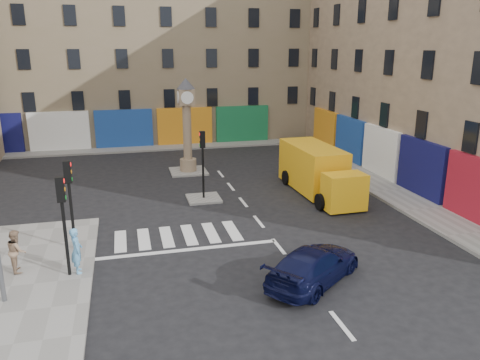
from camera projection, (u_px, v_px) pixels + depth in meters
name	position (u px, v px, depth m)	size (l,w,h in m)	color
ground	(287.00, 256.00, 18.86)	(120.00, 120.00, 0.00)	black
sidewalk_right	(362.00, 176.00, 30.19)	(2.60, 30.00, 0.15)	gray
sidewalk_far	(150.00, 148.00, 38.59)	(32.00, 2.40, 0.15)	gray
island_near	(204.00, 198.00, 25.83)	(1.80, 1.80, 0.12)	gray
island_far	(188.00, 171.00, 31.42)	(2.40, 2.40, 0.12)	gray
building_right	(462.00, 49.00, 29.48)	(10.00, 30.00, 16.00)	#9E8567
building_far	(141.00, 42.00, 41.67)	(32.00, 10.00, 17.00)	#806E55
traffic_light_left_near	(63.00, 211.00, 16.38)	(0.28, 0.22, 3.70)	black
traffic_light_left_far	(69.00, 191.00, 18.61)	(0.28, 0.22, 3.70)	black
traffic_light_island	(203.00, 154.00, 25.13)	(0.28, 0.22, 3.70)	black
clock_pillar	(187.00, 120.00, 30.45)	(1.20, 1.20, 6.10)	#9E8567
navy_sedan	(314.00, 265.00, 16.67)	(1.83, 4.51, 1.31)	black
yellow_van	(318.00, 171.00, 26.68)	(2.63, 7.29, 2.63)	yellow
pedestrian_blue	(77.00, 250.00, 17.02)	(0.63, 0.41, 1.72)	#61AADF
pedestrian_tan	(17.00, 251.00, 17.13)	(0.78, 0.61, 1.60)	#95765C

